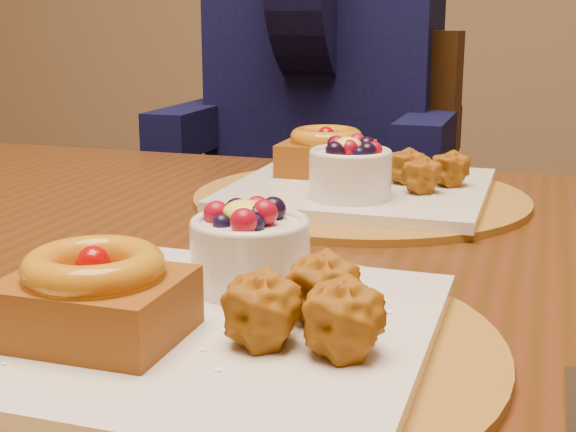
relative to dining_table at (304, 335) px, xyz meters
The scene contains 5 objects.
dining_table is the anchor object (origin of this frame).
place_setting_near 0.24m from the dining_table, 90.62° to the right, with size 0.38×0.38×0.08m.
place_setting_far 0.24m from the dining_table, 90.67° to the left, with size 0.38×0.38×0.08m.
chair_far 0.75m from the dining_table, 106.18° to the left, with size 0.56×0.56×0.93m.
diner 0.86m from the dining_table, 104.20° to the left, with size 0.51×0.49×0.83m.
Camera 1 is at (0.31, -0.62, 0.96)m, focal length 50.00 mm.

